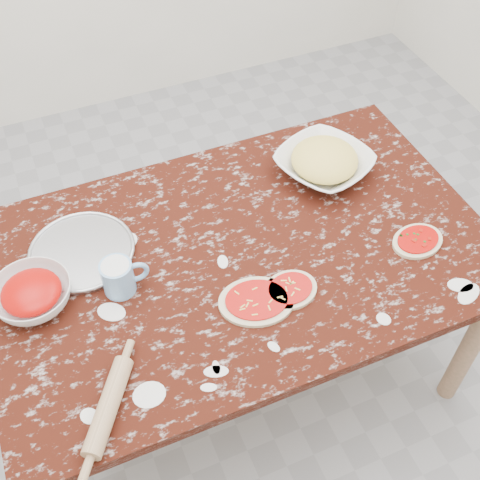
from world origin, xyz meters
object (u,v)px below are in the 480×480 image
pizza_tray (82,252)px  rolling_pin (108,406)px  sauce_bowl (33,295)px  cheese_bowl (324,164)px  worktable (240,266)px  flour_mug (119,277)px

pizza_tray → rolling_pin: 0.56m
sauce_bowl → cheese_bowl: size_ratio=0.74×
worktable → cheese_bowl: size_ratio=5.07×
pizza_tray → rolling_pin: rolling_pin is taller
pizza_tray → rolling_pin: bearing=-95.8°
cheese_bowl → rolling_pin: 1.11m
worktable → rolling_pin: 0.65m
flour_mug → worktable: bearing=0.0°
worktable → sauce_bowl: sauce_bowl is taller
cheese_bowl → flour_mug: (-0.80, -0.22, 0.02)m
pizza_tray → sauce_bowl: size_ratio=1.40×
pizza_tray → rolling_pin: size_ratio=1.23×
worktable → rolling_pin: bearing=-144.7°
sauce_bowl → cheese_bowl: (1.05, 0.17, 0.00)m
cheese_bowl → rolling_pin: size_ratio=1.18×
cheese_bowl → flour_mug: size_ratio=2.18×
cheese_bowl → rolling_pin: cheese_bowl is taller
flour_mug → cheese_bowl: bearing=15.4°
sauce_bowl → flour_mug: flour_mug is taller
worktable → pizza_tray: 0.51m
sauce_bowl → flour_mug: 0.26m
rolling_pin → pizza_tray: bearing=84.2°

